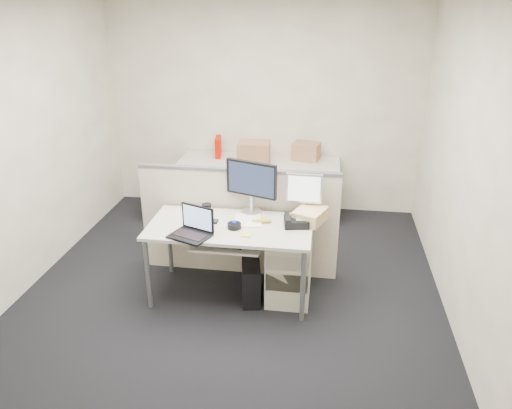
% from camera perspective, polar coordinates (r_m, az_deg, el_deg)
% --- Properties ---
extents(floor, '(4.00, 4.50, 0.01)m').
position_cam_1_polar(floor, '(4.93, -2.82, -10.15)').
color(floor, black).
rests_on(floor, ground).
extents(wall_back, '(4.00, 0.02, 2.70)m').
position_cam_1_polar(wall_back, '(6.49, 0.79, 11.07)').
color(wall_back, silver).
rests_on(wall_back, ground).
extents(wall_front, '(4.00, 0.02, 2.70)m').
position_cam_1_polar(wall_front, '(2.39, -14.00, -11.80)').
color(wall_front, silver).
rests_on(wall_front, ground).
extents(wall_left, '(0.02, 4.50, 2.70)m').
position_cam_1_polar(wall_left, '(5.12, -25.81, 5.52)').
color(wall_left, silver).
rests_on(wall_left, ground).
extents(wall_right, '(0.02, 4.50, 2.70)m').
position_cam_1_polar(wall_right, '(4.42, 23.25, 3.45)').
color(wall_right, silver).
rests_on(wall_right, ground).
extents(desk, '(1.50, 0.75, 0.73)m').
position_cam_1_polar(desk, '(4.60, -2.98, -3.15)').
color(desk, silver).
rests_on(desk, floor).
extents(keyboard_tray, '(0.62, 0.32, 0.02)m').
position_cam_1_polar(keyboard_tray, '(4.46, -3.42, -4.66)').
color(keyboard_tray, silver).
rests_on(keyboard_tray, desk).
extents(drawer_pedestal, '(0.40, 0.55, 0.65)m').
position_cam_1_polar(drawer_pedestal, '(4.73, 3.82, -7.00)').
color(drawer_pedestal, beige).
rests_on(drawer_pedestal, floor).
extents(cubicle_partition, '(2.00, 0.06, 1.10)m').
position_cam_1_polar(cubicle_partition, '(5.04, -1.98, -2.12)').
color(cubicle_partition, beige).
rests_on(cubicle_partition, floor).
extents(back_counter, '(2.00, 0.60, 0.72)m').
position_cam_1_polar(back_counter, '(6.47, 0.37, 1.87)').
color(back_counter, beige).
rests_on(back_counter, floor).
extents(monitor_main, '(0.55, 0.36, 0.52)m').
position_cam_1_polar(monitor_main, '(4.73, -0.53, 1.96)').
color(monitor_main, black).
rests_on(monitor_main, desk).
extents(monitor_small, '(0.34, 0.18, 0.41)m').
position_cam_1_polar(monitor_small, '(4.71, 5.50, 1.04)').
color(monitor_small, '#B7B7BC').
rests_on(monitor_small, desk).
extents(laptop, '(0.41, 0.36, 0.25)m').
position_cam_1_polar(laptop, '(4.34, -7.64, -2.20)').
color(laptop, black).
rests_on(laptop, desk).
extents(trackball, '(0.16, 0.16, 0.05)m').
position_cam_1_polar(trackball, '(4.51, -2.50, -2.44)').
color(trackball, black).
rests_on(trackball, desk).
extents(desk_phone, '(0.25, 0.21, 0.07)m').
position_cam_1_polar(desk_phone, '(4.56, 4.62, -2.05)').
color(desk_phone, black).
rests_on(desk_phone, desk).
extents(paper_stack, '(0.29, 0.34, 0.01)m').
position_cam_1_polar(paper_stack, '(4.65, -0.90, -1.83)').
color(paper_stack, white).
rests_on(paper_stack, desk).
extents(sticky_pad, '(0.09, 0.09, 0.01)m').
position_cam_1_polar(sticky_pad, '(4.38, -1.14, -3.48)').
color(sticky_pad, '#FDD253').
rests_on(sticky_pad, desk).
extents(travel_mug, '(0.11, 0.11, 0.18)m').
position_cam_1_polar(travel_mug, '(4.59, -5.63, -1.11)').
color(travel_mug, black).
rests_on(travel_mug, desk).
extents(banana, '(0.19, 0.07, 0.04)m').
position_cam_1_polar(banana, '(4.61, 0.66, -1.86)').
color(banana, gold).
rests_on(banana, desk).
extents(cellphone, '(0.05, 0.10, 0.01)m').
position_cam_1_polar(cellphone, '(4.64, -4.70, -1.96)').
color(cellphone, black).
rests_on(cellphone, desk).
extents(manila_folders, '(0.35, 0.38, 0.12)m').
position_cam_1_polar(manila_folders, '(4.65, 6.21, -1.24)').
color(manila_folders, tan).
rests_on(manila_folders, desk).
extents(keyboard, '(0.48, 0.27, 0.03)m').
position_cam_1_polar(keyboard, '(4.49, -3.95, -4.12)').
color(keyboard, black).
rests_on(keyboard, keyboard_tray).
extents(pc_tower_desk, '(0.24, 0.44, 0.39)m').
position_cam_1_polar(pc_tower_desk, '(4.75, -0.59, -8.69)').
color(pc_tower_desk, black).
rests_on(pc_tower_desk, floor).
extents(pc_tower_spare_dark, '(0.26, 0.48, 0.42)m').
position_cam_1_polar(pc_tower_spare_dark, '(6.92, -10.90, 1.58)').
color(pc_tower_spare_dark, black).
rests_on(pc_tower_spare_dark, floor).
extents(pc_tower_spare_silver, '(0.25, 0.44, 0.39)m').
position_cam_1_polar(pc_tower_spare_silver, '(6.55, -11.34, 0.14)').
color(pc_tower_spare_silver, '#B7B7BC').
rests_on(pc_tower_spare_silver, floor).
extents(cardboard_box_left, '(0.40, 0.31, 0.29)m').
position_cam_1_polar(cardboard_box_left, '(6.19, -0.24, 5.87)').
color(cardboard_box_left, '#B27653').
rests_on(cardboard_box_left, back_counter).
extents(cardboard_box_right, '(0.37, 0.32, 0.23)m').
position_cam_1_polar(cardboard_box_right, '(6.37, 5.74, 5.98)').
color(cardboard_box_right, '#B27653').
rests_on(cardboard_box_right, back_counter).
extents(red_binder, '(0.11, 0.30, 0.27)m').
position_cam_1_polar(red_binder, '(6.49, -4.34, 6.51)').
color(red_binder, '#B50D00').
rests_on(red_binder, back_counter).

